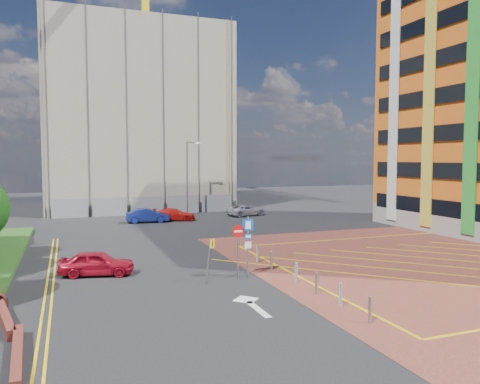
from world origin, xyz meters
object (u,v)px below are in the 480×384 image
car_silver_back (246,210)px  lamp_back (188,175)px  car_red_left (97,263)px  sign_cluster (244,240)px  warning_sign (210,255)px  car_red_back (174,214)px  car_blue_back (148,215)px

car_silver_back → lamp_back: bearing=49.3°
car_red_left → sign_cluster: bearing=-100.5°
lamp_back → car_silver_back: (5.74, -2.68, -3.76)m
warning_sign → car_red_back: (3.41, 23.72, -0.82)m
car_red_left → lamp_back: bearing=-11.4°
car_red_left → car_red_back: car_red_left is taller
lamp_back → sign_cluster: (-3.78, -27.02, -2.41)m
sign_cluster → car_red_left: (-7.16, 3.15, -1.30)m
car_red_left → car_silver_back: 26.97m
warning_sign → lamp_back: bearing=78.1°
warning_sign → car_red_back: warning_sign is taller
car_red_left → car_red_back: bearing=-9.8°
sign_cluster → warning_sign: sign_cluster is taller
car_blue_back → car_red_back: car_blue_back is taller
car_red_left → car_blue_back: car_blue_back is taller
sign_cluster → car_silver_back: sign_cluster is taller
car_red_back → warning_sign: bearing=-170.3°
sign_cluster → car_blue_back: sign_cluster is taller
lamp_back → warning_sign: size_ratio=3.56×
sign_cluster → car_red_left: 7.93m
car_silver_back → car_red_left: bearing=126.1°
sign_cluster → car_silver_back: 26.17m
car_red_left → car_red_back: (8.55, 20.07, -0.05)m
car_red_back → car_silver_back: 8.21m
lamp_back → car_blue_back: bearing=-139.9°
warning_sign → car_silver_back: size_ratio=0.52×
car_red_left → car_silver_back: bearing=-25.0°
lamp_back → car_red_back: 5.85m
warning_sign → car_red_back: size_ratio=0.54×
warning_sign → car_silver_back: bearing=65.1°
lamp_back → car_red_back: (-2.39, -3.79, -3.75)m
sign_cluster → car_red_back: 23.30m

